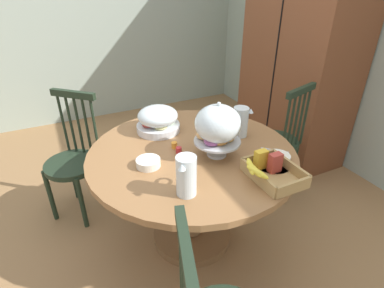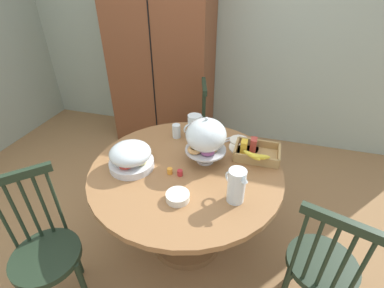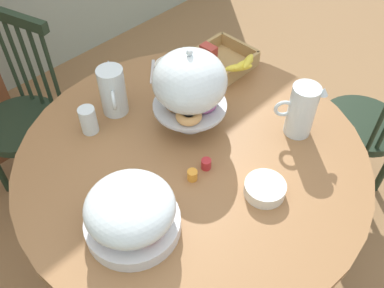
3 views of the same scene
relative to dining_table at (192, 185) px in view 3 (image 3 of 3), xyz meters
name	(u,v)px [view 3 (image 3 of 3)]	position (x,y,z in m)	size (l,w,h in m)	color
ground_plane	(176,270)	(-0.12, -0.01, -0.55)	(10.00, 10.00, 0.00)	#997047
dining_table	(192,185)	(0.00, 0.00, 0.00)	(1.30, 1.30, 0.74)	olive
windsor_chair_by_cabinet	(366,127)	(0.90, -0.31, -0.09)	(0.43, 0.42, 0.97)	#1E2D1E
windsor_chair_facing_door	(25,121)	(-0.24, 0.92, -0.09)	(0.42, 0.42, 0.97)	#1E2D1E
pastry_stand_with_dome	(190,84)	(0.11, 0.11, 0.39)	(0.28, 0.28, 0.34)	silver
fruit_platter_covered	(131,213)	(-0.35, -0.09, 0.28)	(0.30, 0.30, 0.18)	silver
orange_juice_pitcher	(301,112)	(0.36, -0.21, 0.29)	(0.15, 0.15, 0.21)	silver
milk_pitcher	(113,93)	(-0.05, 0.38, 0.29)	(0.12, 0.17, 0.20)	silver
cereal_basket	(219,64)	(0.43, 0.26, 0.24)	(0.32, 0.30, 0.12)	tan
china_plate_large	(191,71)	(0.34, 0.35, 0.20)	(0.22, 0.22, 0.01)	white
china_plate_small	(171,65)	(0.30, 0.42, 0.21)	(0.15, 0.15, 0.01)	white
cereal_bowl	(265,189)	(0.04, -0.30, 0.22)	(0.14, 0.14, 0.04)	white
drinking_glass	(88,120)	(-0.19, 0.36, 0.25)	(0.06, 0.06, 0.11)	silver
jam_jar_strawberry	(206,164)	(-0.01, -0.08, 0.21)	(0.04, 0.04, 0.04)	#B7282D
jam_jar_apricot	(192,175)	(-0.08, -0.08, 0.21)	(0.04, 0.04, 0.04)	orange
table_knife	(159,71)	(0.25, 0.44, 0.20)	(0.17, 0.01, 0.01)	silver
dinner_fork	(152,71)	(0.22, 0.47, 0.20)	(0.17, 0.01, 0.01)	silver
soup_spoon	(222,71)	(0.44, 0.25, 0.20)	(0.17, 0.01, 0.01)	silver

